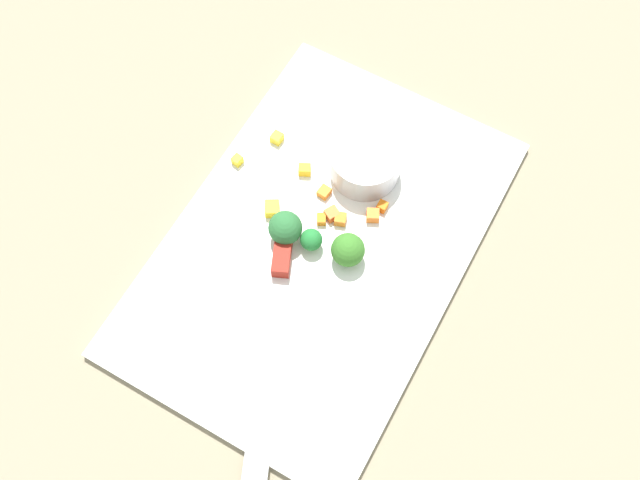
# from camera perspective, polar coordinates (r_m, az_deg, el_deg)

# --- Properties ---
(ground_plane) EXTENTS (4.00, 4.00, 0.00)m
(ground_plane) POSITION_cam_1_polar(r_m,az_deg,el_deg) (0.90, -0.00, -0.57)
(ground_plane) COLOR gray
(cutting_board) EXTENTS (0.51, 0.34, 0.01)m
(cutting_board) POSITION_cam_1_polar(r_m,az_deg,el_deg) (0.90, -0.00, -0.42)
(cutting_board) COLOR white
(cutting_board) RESTS_ON ground_plane
(prep_bowl) EXTENTS (0.09, 0.09, 0.04)m
(prep_bowl) POSITION_cam_1_polar(r_m,az_deg,el_deg) (0.92, 3.38, 6.16)
(prep_bowl) COLOR #BCB9C1
(prep_bowl) RESTS_ON cutting_board
(chef_knife) EXTENTS (0.28, 0.14, 0.02)m
(chef_knife) POSITION_cam_1_polar(r_m,az_deg,el_deg) (0.86, -3.44, -4.92)
(chef_knife) COLOR silver
(chef_knife) RESTS_ON cutting_board
(carrot_dice_0) EXTENTS (0.01, 0.01, 0.01)m
(carrot_dice_0) POSITION_cam_1_polar(r_m,az_deg,el_deg) (0.91, 4.89, 2.63)
(carrot_dice_0) COLOR orange
(carrot_dice_0) RESTS_ON cutting_board
(carrot_dice_1) EXTENTS (0.02, 0.02, 0.01)m
(carrot_dice_1) POSITION_cam_1_polar(r_m,az_deg,el_deg) (0.90, 0.94, 2.05)
(carrot_dice_1) COLOR orange
(carrot_dice_1) RESTS_ON cutting_board
(carrot_dice_2) EXTENTS (0.02, 0.02, 0.01)m
(carrot_dice_2) POSITION_cam_1_polar(r_m,az_deg,el_deg) (0.92, 0.33, 3.76)
(carrot_dice_2) COLOR orange
(carrot_dice_2) RESTS_ON cutting_board
(carrot_dice_3) EXTENTS (0.02, 0.02, 0.01)m
(carrot_dice_3) POSITION_cam_1_polar(r_m,az_deg,el_deg) (0.90, 0.11, 1.64)
(carrot_dice_3) COLOR orange
(carrot_dice_3) RESTS_ON cutting_board
(carrot_dice_4) EXTENTS (0.02, 0.02, 0.01)m
(carrot_dice_4) POSITION_cam_1_polar(r_m,az_deg,el_deg) (0.90, 1.61, 1.64)
(carrot_dice_4) COLOR orange
(carrot_dice_4) RESTS_ON cutting_board
(carrot_dice_5) EXTENTS (0.02, 0.02, 0.01)m
(carrot_dice_5) POSITION_cam_1_polar(r_m,az_deg,el_deg) (0.90, 4.15, 1.93)
(carrot_dice_5) COLOR orange
(carrot_dice_5) RESTS_ON cutting_board
(pepper_dice_0) EXTENTS (0.01, 0.01, 0.01)m
(pepper_dice_0) POSITION_cam_1_polar(r_m,az_deg,el_deg) (0.96, -3.39, 7.98)
(pepper_dice_0) COLOR yellow
(pepper_dice_0) RESTS_ON cutting_board
(pepper_dice_1) EXTENTS (0.02, 0.02, 0.01)m
(pepper_dice_1) POSITION_cam_1_polar(r_m,az_deg,el_deg) (0.93, -1.21, 5.52)
(pepper_dice_1) COLOR yellow
(pepper_dice_1) RESTS_ON cutting_board
(pepper_dice_2) EXTENTS (0.01, 0.01, 0.01)m
(pepper_dice_2) POSITION_cam_1_polar(r_m,az_deg,el_deg) (0.95, -6.49, 6.22)
(pepper_dice_2) COLOR yellow
(pepper_dice_2) RESTS_ON cutting_board
(pepper_dice_3) EXTENTS (0.03, 0.02, 0.01)m
(pepper_dice_3) POSITION_cam_1_polar(r_m,az_deg,el_deg) (0.91, -3.77, 2.46)
(pepper_dice_3) COLOR yellow
(pepper_dice_3) RESTS_ON cutting_board
(broccoli_floret_0) EXTENTS (0.04, 0.04, 0.05)m
(broccoli_floret_0) POSITION_cam_1_polar(r_m,az_deg,el_deg) (0.88, -2.73, 0.94)
(broccoli_floret_0) COLOR #86BD6A
(broccoli_floret_0) RESTS_ON cutting_board
(broccoli_floret_1) EXTENTS (0.03, 0.03, 0.03)m
(broccoli_floret_1) POSITION_cam_1_polar(r_m,az_deg,el_deg) (0.88, -0.69, 0.01)
(broccoli_floret_1) COLOR #8BC06D
(broccoli_floret_1) RESTS_ON cutting_board
(broccoli_floret_2) EXTENTS (0.04, 0.04, 0.04)m
(broccoli_floret_2) POSITION_cam_1_polar(r_m,az_deg,el_deg) (0.86, 2.11, -0.95)
(broccoli_floret_2) COLOR #80B75F
(broccoli_floret_2) RESTS_ON cutting_board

